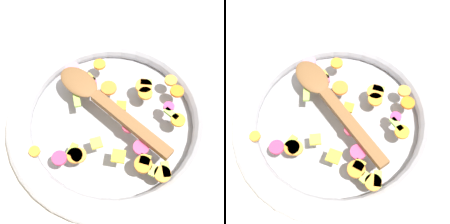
{
  "view_description": "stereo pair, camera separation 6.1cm",
  "coord_description": "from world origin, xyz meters",
  "views": [
    {
      "loc": [
        -0.26,
        -0.15,
        0.58
      ],
      "look_at": [
        0.0,
        0.0,
        0.05
      ],
      "focal_mm": 50.0,
      "sensor_mm": 36.0,
      "label": 1
    },
    {
      "loc": [
        -0.22,
        -0.2,
        0.58
      ],
      "look_at": [
        0.0,
        0.0,
        0.05
      ],
      "focal_mm": 50.0,
      "sensor_mm": 36.0,
      "label": 2
    }
  ],
  "objects": [
    {
      "name": "ground_plane",
      "position": [
        0.0,
        0.0,
        0.0
      ],
      "size": [
        4.0,
        4.0,
        0.0
      ],
      "primitive_type": "plane",
      "color": "beige"
    },
    {
      "name": "skillet",
      "position": [
        0.0,
        0.0,
        0.02
      ],
      "size": [
        0.43,
        0.43,
        0.05
      ],
      "color": "gray",
      "rests_on": "ground_plane"
    },
    {
      "name": "chopped_vegetables",
      "position": [
        -0.0,
        -0.02,
        0.05
      ],
      "size": [
        0.3,
        0.3,
        0.01
      ],
      "color": "orange",
      "rests_on": "skillet"
    },
    {
      "name": "wooden_spoon",
      "position": [
        0.01,
        0.03,
        0.06
      ],
      "size": [
        0.1,
        0.28,
        0.01
      ],
      "color": "brown",
      "rests_on": "chopped_vegetables"
    }
  ]
}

